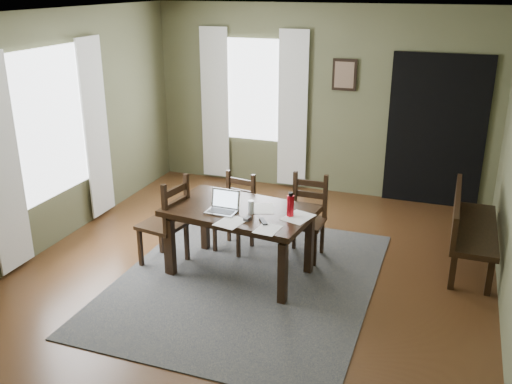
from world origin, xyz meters
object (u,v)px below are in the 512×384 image
at_px(chair_back_left, 235,213).
at_px(bench, 468,224).
at_px(dining_table, 240,217).
at_px(laptop, 223,206).
at_px(chair_end, 167,223).
at_px(chair_back_right, 306,218).
at_px(water_bottle, 290,205).

relative_size(chair_back_left, bench, 0.62).
xyz_separation_m(dining_table, bench, (2.26, 1.06, -0.18)).
xyz_separation_m(chair_back_left, laptop, (0.15, -0.69, 0.38)).
distance_m(dining_table, laptop, 0.23).
bearing_deg(chair_back_left, bench, 19.54).
height_order(chair_end, laptop, chair_end).
bearing_deg(chair_back_right, dining_table, -129.41).
distance_m(dining_table, water_bottle, 0.59).
height_order(chair_end, chair_back_left, chair_end).
bearing_deg(laptop, dining_table, 42.18).
relative_size(chair_end, chair_back_right, 1.08).
height_order(chair_back_left, water_bottle, water_bottle).
bearing_deg(dining_table, chair_end, -168.16).
bearing_deg(chair_end, laptop, 96.21).
bearing_deg(bench, water_bottle, 122.09).
distance_m(chair_end, bench, 3.30).
height_order(chair_end, bench, chair_end).
xyz_separation_m(laptop, water_bottle, (0.69, 0.10, 0.06)).
bearing_deg(chair_back_right, laptop, -130.96).
height_order(dining_table, bench, bench).
relative_size(dining_table, laptop, 5.09).
distance_m(dining_table, chair_end, 0.85).
xyz_separation_m(dining_table, chair_back_right, (0.55, 0.65, -0.20)).
relative_size(chair_back_left, chair_back_right, 0.94).
bearing_deg(chair_end, water_bottle, 102.09).
bearing_deg(chair_back_left, chair_back_right, 14.39).
xyz_separation_m(dining_table, water_bottle, (0.55, -0.02, 0.21)).
distance_m(chair_back_right, bench, 1.76).
xyz_separation_m(chair_end, chair_back_right, (1.38, 0.73, -0.04)).
bearing_deg(chair_back_right, water_bottle, -89.11).
bearing_deg(water_bottle, chair_end, -177.53).
bearing_deg(dining_table, chair_back_right, 56.66).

